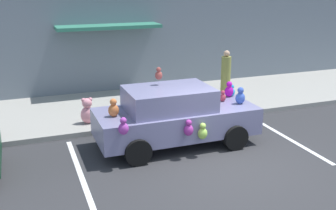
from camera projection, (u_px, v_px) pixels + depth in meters
ground_plane at (232, 166)px, 9.37m from camera, size 60.00×60.00×0.00m
sidewalk at (160, 103)px, 13.81m from camera, size 24.00×4.00×0.15m
storefront_building at (140, 6)px, 14.79m from camera, size 24.00×1.25×6.40m
parking_stripe_front at (287, 138)px, 11.02m from camera, size 0.12×3.60×0.01m
parking_stripe_rear at (79, 171)px, 9.14m from camera, size 0.12×3.60×0.01m
plush_covered_car at (175, 116)px, 10.35m from camera, size 4.11×1.96×2.01m
teddy_bear_on_sidewalk at (88, 111)px, 11.60m from camera, size 0.40×0.33×0.76m
pedestrian_near_shopfront at (226, 75)px, 14.14m from camera, size 0.34×0.34×1.64m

